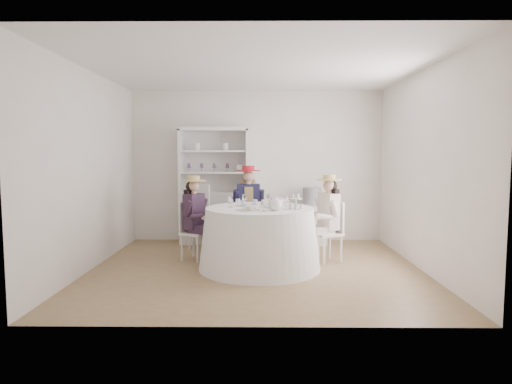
{
  "coord_description": "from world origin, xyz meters",
  "views": [
    {
      "loc": [
        0.06,
        -5.76,
        1.56
      ],
      "look_at": [
        0.0,
        0.1,
        1.05
      ],
      "focal_mm": 30.0,
      "sensor_mm": 36.0,
      "label": 1
    }
  ],
  "objects": [
    {
      "name": "table_teapot",
      "position": [
        0.26,
        -0.28,
        0.92
      ],
      "size": [
        0.25,
        0.18,
        0.19
      ],
      "rotation": [
        0.0,
        0.0,
        -0.37
      ],
      "color": "white",
      "rests_on": "tea_table"
    },
    {
      "name": "stemware_set",
      "position": [
        0.05,
        0.04,
        0.92
      ],
      "size": [
        0.86,
        0.86,
        0.15
      ],
      "color": "white",
      "rests_on": "tea_table"
    },
    {
      "name": "hutch",
      "position": [
        -0.75,
        1.77,
        0.72
      ],
      "size": [
        1.36,
        0.87,
        2.03
      ],
      "rotation": [
        0.0,
        0.0,
        0.37
      ],
      "color": "silver",
      "rests_on": "ground"
    },
    {
      "name": "sandwich_plate",
      "position": [
        -0.08,
        -0.31,
        0.86
      ],
      "size": [
        0.27,
        0.27,
        0.06
      ],
      "rotation": [
        0.0,
        0.0,
        -0.01
      ],
      "color": "white",
      "rests_on": "tea_table"
    },
    {
      "name": "ceiling",
      "position": [
        0.0,
        0.0,
        2.7
      ],
      "size": [
        4.5,
        4.5,
        0.0
      ],
      "primitive_type": "plane",
      "rotation": [
        3.14,
        0.0,
        0.0
      ],
      "color": "white",
      "rests_on": "wall_back"
    },
    {
      "name": "wall_back",
      "position": [
        0.0,
        2.0,
        1.35
      ],
      "size": [
        4.5,
        0.0,
        4.5
      ],
      "primitive_type": "plane",
      "rotation": [
        1.57,
        0.0,
        0.0
      ],
      "color": "silver",
      "rests_on": "ground"
    },
    {
      "name": "guest_right",
      "position": [
        1.04,
        0.42,
        0.72
      ],
      "size": [
        0.54,
        0.49,
        1.27
      ],
      "rotation": [
        0.0,
        0.0,
        -1.14
      ],
      "color": "silver",
      "rests_on": "ground"
    },
    {
      "name": "flower_arrangement",
      "position": [
        0.29,
        0.03,
        0.93
      ],
      "size": [
        0.18,
        0.18,
        0.07
      ],
      "rotation": [
        0.0,
        0.0,
        0.38
      ],
      "color": "pink",
      "rests_on": "tea_table"
    },
    {
      "name": "teacup_b",
      "position": [
        -0.02,
        0.33,
        0.88
      ],
      "size": [
        0.09,
        0.09,
        0.07
      ],
      "primitive_type": "imported",
      "rotation": [
        0.0,
        0.0,
        -0.32
      ],
      "color": "white",
      "rests_on": "tea_table"
    },
    {
      "name": "side_table",
      "position": [
        0.96,
        1.64,
        0.34
      ],
      "size": [
        0.51,
        0.51,
        0.68
      ],
      "primitive_type": "cube",
      "rotation": [
        0.0,
        0.0,
        0.17
      ],
      "color": "silver",
      "rests_on": "ground"
    },
    {
      "name": "wall_right",
      "position": [
        2.25,
        0.0,
        1.35
      ],
      "size": [
        0.0,
        4.5,
        4.5
      ],
      "primitive_type": "plane",
      "rotation": [
        1.57,
        0.0,
        -1.57
      ],
      "color": "silver",
      "rests_on": "ground"
    },
    {
      "name": "cupcake_stand",
      "position": [
        0.53,
        -0.14,
        0.92
      ],
      "size": [
        0.21,
        0.21,
        0.2
      ],
      "rotation": [
        0.0,
        0.0,
        0.22
      ],
      "color": "white",
      "rests_on": "tea_table"
    },
    {
      "name": "teacup_c",
      "position": [
        0.31,
        0.15,
        0.88
      ],
      "size": [
        0.09,
        0.09,
        0.06
      ],
      "primitive_type": "imported",
      "rotation": [
        0.0,
        0.0,
        -0.15
      ],
      "color": "white",
      "rests_on": "tea_table"
    },
    {
      "name": "guest_left",
      "position": [
        -0.9,
        0.5,
        0.71
      ],
      "size": [
        0.53,
        0.48,
        1.25
      ],
      "rotation": [
        0.0,
        0.0,
        1.09
      ],
      "color": "silver",
      "rests_on": "ground"
    },
    {
      "name": "hatbox",
      "position": [
        0.96,
        1.64,
        0.84
      ],
      "size": [
        0.38,
        0.38,
        0.31
      ],
      "primitive_type": "cylinder",
      "rotation": [
        0.0,
        0.0,
        -0.26
      ],
      "color": "black",
      "rests_on": "side_table"
    },
    {
      "name": "tea_table",
      "position": [
        0.05,
        0.04,
        0.42
      ],
      "size": [
        1.67,
        1.67,
        0.84
      ],
      "rotation": [
        0.0,
        0.0,
        -0.41
      ],
      "color": "white",
      "rests_on": "ground"
    },
    {
      "name": "spare_chair",
      "position": [
        -0.91,
        1.23,
        0.58
      ],
      "size": [
        0.58,
        0.58,
        1.08
      ],
      "rotation": [
        0.0,
        0.0,
        2.76
      ],
      "color": "silver",
      "rests_on": "ground"
    },
    {
      "name": "flower_bowl",
      "position": [
        0.25,
        -0.01,
        0.87
      ],
      "size": [
        0.23,
        0.23,
        0.05
      ],
      "primitive_type": "imported",
      "rotation": [
        0.0,
        0.0,
        0.05
      ],
      "color": "white",
      "rests_on": "tea_table"
    },
    {
      "name": "wall_left",
      "position": [
        -2.25,
        0.0,
        1.35
      ],
      "size": [
        0.0,
        4.5,
        4.5
      ],
      "primitive_type": "plane",
      "rotation": [
        1.57,
        0.0,
        1.57
      ],
      "color": "silver",
      "rests_on": "ground"
    },
    {
      "name": "ground",
      "position": [
        0.0,
        0.0,
        0.0
      ],
      "size": [
        4.5,
        4.5,
        0.0
      ],
      "primitive_type": "plane",
      "color": "brown",
      "rests_on": "ground"
    },
    {
      "name": "teacup_a",
      "position": [
        -0.18,
        0.17,
        0.88
      ],
      "size": [
        0.09,
        0.09,
        0.07
      ],
      "primitive_type": "imported",
      "rotation": [
        0.0,
        0.0,
        -0.03
      ],
      "color": "white",
      "rests_on": "tea_table"
    },
    {
      "name": "wall_front",
      "position": [
        0.0,
        -2.0,
        1.35
      ],
      "size": [
        4.5,
        0.0,
        4.5
      ],
      "primitive_type": "plane",
      "rotation": [
        -1.57,
        0.0,
        0.0
      ],
      "color": "silver",
      "rests_on": "ground"
    },
    {
      "name": "guest_mid",
      "position": [
        -0.13,
        1.08,
        0.78
      ],
      "size": [
        0.51,
        0.53,
        1.39
      ],
      "rotation": [
        0.0,
        0.0,
        0.11
      ],
      "color": "silver",
      "rests_on": "ground"
    }
  ]
}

